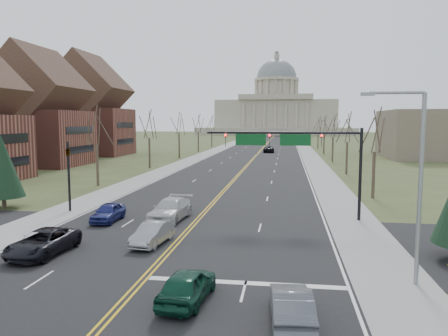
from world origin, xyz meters
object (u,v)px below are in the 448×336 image
(car_sb_inner_lead, at_px, (152,234))
(car_sb_inner_second, at_px, (170,209))
(car_far_sb, at_px, (262,140))
(car_nb_inner_lead, at_px, (187,285))
(car_far_nb, at_px, (269,149))
(signal_mast, at_px, (294,146))
(street_light, at_px, (415,175))
(car_nb_outer_lead, at_px, (291,306))
(signal_left, at_px, (69,168))
(car_sb_outer_second, at_px, (108,212))
(car_sb_outer_lead, at_px, (43,242))

(car_sb_inner_lead, distance_m, car_sb_inner_second, 6.87)
(car_far_sb, bearing_deg, car_nb_inner_lead, -88.21)
(car_far_nb, height_order, car_far_sb, car_far_nb)
(signal_mast, relative_size, car_far_sb, 2.97)
(street_light, relative_size, car_nb_outer_lead, 2.10)
(signal_left, bearing_deg, street_light, -29.12)
(car_far_sb, bearing_deg, signal_mast, -85.79)
(car_nb_outer_lead, distance_m, car_sb_outer_second, 20.64)
(car_sb_outer_second, relative_size, car_far_nb, 0.72)
(signal_left, bearing_deg, car_far_nb, 79.34)
(car_sb_inner_second, height_order, car_far_sb, car_sb_inner_second)
(car_nb_inner_lead, distance_m, car_sb_inner_second, 15.84)
(car_far_sb, bearing_deg, car_sb_outer_lead, -92.23)
(signal_left, xyz_separation_m, car_far_sb, (9.42, 124.74, -3.01))
(car_sb_inner_second, bearing_deg, signal_left, 173.28)
(street_light, bearing_deg, car_nb_inner_lead, -160.76)
(street_light, height_order, car_sb_outer_lead, street_light)
(car_nb_inner_lead, distance_m, car_far_sb, 141.82)
(car_nb_inner_lead, height_order, car_sb_outer_lead, car_nb_inner_lead)
(car_nb_outer_lead, height_order, car_sb_outer_second, car_nb_outer_lead)
(signal_left, relative_size, street_light, 0.66)
(car_far_nb, bearing_deg, street_light, 95.43)
(signal_left, relative_size, car_far_sb, 1.47)
(car_far_sb, bearing_deg, car_nb_outer_lead, -86.48)
(car_sb_inner_lead, bearing_deg, car_sb_outer_second, 139.95)
(signal_mast, xyz_separation_m, signal_left, (-18.95, 0.00, -2.05))
(car_sb_inner_second, relative_size, car_far_nb, 0.99)
(car_nb_inner_lead, height_order, car_sb_outer_second, car_nb_inner_lead)
(signal_left, bearing_deg, signal_mast, -0.00)
(signal_left, bearing_deg, car_sb_outer_second, -33.02)
(car_nb_outer_lead, height_order, car_sb_inner_lead, car_nb_outer_lead)
(street_light, height_order, car_far_nb, street_light)
(car_nb_outer_lead, relative_size, car_far_sb, 1.06)
(street_light, bearing_deg, signal_left, 150.88)
(car_sb_inner_second, xyz_separation_m, car_far_sb, (0.03, 126.66, -0.12))
(car_sb_outer_lead, relative_size, car_far_nb, 0.91)
(car_sb_inner_second, bearing_deg, signal_mast, 16.15)
(car_sb_outer_lead, xyz_separation_m, car_far_nb, (9.46, 85.69, 0.07))
(signal_mast, bearing_deg, car_nb_inner_lead, -105.51)
(signal_mast, distance_m, street_light, 14.51)
(signal_mast, relative_size, signal_left, 2.02)
(car_sb_outer_second, bearing_deg, car_far_sb, 87.70)
(car_nb_outer_lead, xyz_separation_m, car_sb_outer_second, (-13.82, 15.33, -0.01))
(signal_mast, relative_size, car_sb_outer_lead, 2.35)
(car_sb_outer_second, height_order, car_far_nb, car_far_nb)
(car_nb_outer_lead, bearing_deg, car_nb_inner_lead, -22.74)
(car_nb_inner_lead, bearing_deg, car_sb_inner_lead, -57.51)
(car_sb_inner_second, bearing_deg, car_sb_outer_second, -160.66)
(car_nb_inner_lead, xyz_separation_m, car_nb_outer_lead, (4.38, -1.45, -0.01))
(car_nb_outer_lead, relative_size, car_sb_inner_second, 0.77)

